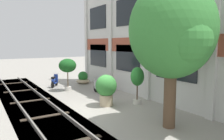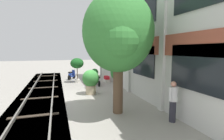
{
  "view_description": "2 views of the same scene",
  "coord_description": "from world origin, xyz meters",
  "px_view_note": "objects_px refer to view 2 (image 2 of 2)",
  "views": [
    {
      "loc": [
        9.29,
        -5.1,
        3.17
      ],
      "look_at": [
        -0.53,
        1.05,
        1.77
      ],
      "focal_mm": 35.0,
      "sensor_mm": 36.0,
      "label": 1
    },
    {
      "loc": [
        11.02,
        -1.63,
        2.89
      ],
      "look_at": [
        -0.29,
        1.97,
        1.52
      ],
      "focal_mm": 28.0,
      "sensor_mm": 36.0,
      "label": 2
    }
  ],
  "objects_px": {
    "potted_plant_square_trough": "(107,79)",
    "potted_plant_wide_bowl": "(95,74)",
    "potted_plant_glazed_jar": "(91,80)",
    "scooter_near_curb": "(71,75)",
    "potted_plant_low_pan": "(77,64)",
    "potted_plant_terracotta_small": "(116,74)",
    "scooter_second_parked": "(98,80)",
    "broadleaf_tree": "(118,34)",
    "resident_by_doorway": "(173,100)"
  },
  "relations": [
    {
      "from": "potted_plant_square_trough",
      "to": "potted_plant_wide_bowl",
      "type": "xyz_separation_m",
      "value": [
        -2.65,
        -0.53,
        0.13
      ]
    },
    {
      "from": "potted_plant_glazed_jar",
      "to": "scooter_near_curb",
      "type": "bearing_deg",
      "value": -173.08
    },
    {
      "from": "potted_plant_square_trough",
      "to": "potted_plant_low_pan",
      "type": "xyz_separation_m",
      "value": [
        -0.69,
        -2.53,
        1.38
      ]
    },
    {
      "from": "potted_plant_wide_bowl",
      "to": "potted_plant_terracotta_small",
      "type": "bearing_deg",
      "value": -0.67
    },
    {
      "from": "scooter_near_curb",
      "to": "scooter_second_parked",
      "type": "bearing_deg",
      "value": -119.29
    },
    {
      "from": "potted_plant_glazed_jar",
      "to": "scooter_second_parked",
      "type": "xyz_separation_m",
      "value": [
        -2.53,
        1.05,
        -0.48
      ]
    },
    {
      "from": "potted_plant_glazed_jar",
      "to": "potted_plant_square_trough",
      "type": "bearing_deg",
      "value": 150.17
    },
    {
      "from": "broadleaf_tree",
      "to": "potted_plant_terracotta_small",
      "type": "distance_m",
      "value": 4.01
    },
    {
      "from": "potted_plant_wide_bowl",
      "to": "scooter_near_curb",
      "type": "height_order",
      "value": "scooter_near_curb"
    },
    {
      "from": "broadleaf_tree",
      "to": "potted_plant_glazed_jar",
      "type": "relative_size",
      "value": 3.4
    },
    {
      "from": "scooter_second_parked",
      "to": "potted_plant_wide_bowl",
      "type": "bearing_deg",
      "value": -11.07
    },
    {
      "from": "potted_plant_square_trough",
      "to": "potted_plant_wide_bowl",
      "type": "relative_size",
      "value": 0.74
    },
    {
      "from": "potted_plant_terracotta_small",
      "to": "potted_plant_wide_bowl",
      "type": "xyz_separation_m",
      "value": [
        -7.0,
        0.08,
        -0.95
      ]
    },
    {
      "from": "broadleaf_tree",
      "to": "potted_plant_low_pan",
      "type": "relative_size",
      "value": 2.51
    },
    {
      "from": "potted_plant_wide_bowl",
      "to": "resident_by_doorway",
      "type": "xyz_separation_m",
      "value": [
        11.85,
        0.67,
        0.5
      ]
    },
    {
      "from": "potted_plant_wide_bowl",
      "to": "resident_by_doorway",
      "type": "distance_m",
      "value": 11.88
    },
    {
      "from": "potted_plant_glazed_jar",
      "to": "scooter_second_parked",
      "type": "relative_size",
      "value": 1.16
    },
    {
      "from": "scooter_second_parked",
      "to": "potted_plant_square_trough",
      "type": "bearing_deg",
      "value": -44.56
    },
    {
      "from": "broadleaf_tree",
      "to": "resident_by_doorway",
      "type": "distance_m",
      "value": 3.6
    },
    {
      "from": "potted_plant_terracotta_small",
      "to": "scooter_second_parked",
      "type": "xyz_separation_m",
      "value": [
        -3.12,
        -0.5,
        -0.91
      ]
    },
    {
      "from": "potted_plant_glazed_jar",
      "to": "scooter_near_curb",
      "type": "distance_m",
      "value": 6.3
    },
    {
      "from": "broadleaf_tree",
      "to": "potted_plant_low_pan",
      "type": "distance_m",
      "value": 8.52
    },
    {
      "from": "scooter_second_parked",
      "to": "resident_by_doorway",
      "type": "height_order",
      "value": "resident_by_doorway"
    },
    {
      "from": "broadleaf_tree",
      "to": "potted_plant_glazed_jar",
      "type": "height_order",
      "value": "broadleaf_tree"
    },
    {
      "from": "potted_plant_square_trough",
      "to": "potted_plant_wide_bowl",
      "type": "height_order",
      "value": "potted_plant_wide_bowl"
    },
    {
      "from": "broadleaf_tree",
      "to": "potted_plant_low_pan",
      "type": "xyz_separation_m",
      "value": [
        -8.25,
        -0.92,
        -1.92
      ]
    },
    {
      "from": "potted_plant_terracotta_small",
      "to": "potted_plant_square_trough",
      "type": "height_order",
      "value": "potted_plant_terracotta_small"
    },
    {
      "from": "potted_plant_glazed_jar",
      "to": "potted_plant_wide_bowl",
      "type": "height_order",
      "value": "potted_plant_glazed_jar"
    },
    {
      "from": "potted_plant_glazed_jar",
      "to": "potted_plant_low_pan",
      "type": "bearing_deg",
      "value": -175.27
    },
    {
      "from": "potted_plant_low_pan",
      "to": "potted_plant_glazed_jar",
      "type": "xyz_separation_m",
      "value": [
        4.46,
        0.37,
        -0.72
      ]
    },
    {
      "from": "potted_plant_square_trough",
      "to": "scooter_near_curb",
      "type": "height_order",
      "value": "scooter_near_curb"
    },
    {
      "from": "scooter_near_curb",
      "to": "potted_plant_glazed_jar",
      "type": "bearing_deg",
      "value": -138.31
    },
    {
      "from": "scooter_second_parked",
      "to": "potted_plant_low_pan",
      "type": "bearing_deg",
      "value": 33.67
    },
    {
      "from": "potted_plant_wide_bowl",
      "to": "potted_plant_low_pan",
      "type": "bearing_deg",
      "value": -45.64
    },
    {
      "from": "potted_plant_low_pan",
      "to": "scooter_near_curb",
      "type": "height_order",
      "value": "potted_plant_low_pan"
    },
    {
      "from": "scooter_near_curb",
      "to": "resident_by_doorway",
      "type": "relative_size",
      "value": 0.71
    },
    {
      "from": "broadleaf_tree",
      "to": "resident_by_doorway",
      "type": "bearing_deg",
      "value": 46.56
    },
    {
      "from": "potted_plant_glazed_jar",
      "to": "potted_plant_wide_bowl",
      "type": "bearing_deg",
      "value": 165.77
    },
    {
      "from": "potted_plant_wide_bowl",
      "to": "scooter_near_curb",
      "type": "distance_m",
      "value": 2.39
    },
    {
      "from": "broadleaf_tree",
      "to": "potted_plant_glazed_jar",
      "type": "distance_m",
      "value": 4.65
    },
    {
      "from": "broadleaf_tree",
      "to": "potted_plant_wide_bowl",
      "type": "height_order",
      "value": "broadleaf_tree"
    },
    {
      "from": "potted_plant_terracotta_small",
      "to": "scooter_second_parked",
      "type": "relative_size",
      "value": 1.42
    },
    {
      "from": "potted_plant_low_pan",
      "to": "potted_plant_glazed_jar",
      "type": "relative_size",
      "value": 1.35
    },
    {
      "from": "broadleaf_tree",
      "to": "potted_plant_square_trough",
      "type": "xyz_separation_m",
      "value": [
        -7.55,
        1.61,
        -3.31
      ]
    },
    {
      "from": "potted_plant_terracotta_small",
      "to": "resident_by_doorway",
      "type": "distance_m",
      "value": 4.93
    },
    {
      "from": "potted_plant_square_trough",
      "to": "potted_plant_glazed_jar",
      "type": "relative_size",
      "value": 0.49
    },
    {
      "from": "scooter_second_parked",
      "to": "potted_plant_terracotta_small",
      "type": "bearing_deg",
      "value": -173.56
    },
    {
      "from": "resident_by_doorway",
      "to": "potted_plant_low_pan",
      "type": "bearing_deg",
      "value": -9.39
    },
    {
      "from": "broadleaf_tree",
      "to": "potted_plant_wide_bowl",
      "type": "distance_m",
      "value": 10.73
    },
    {
      "from": "broadleaf_tree",
      "to": "scooter_second_parked",
      "type": "distance_m",
      "value": 7.07
    }
  ]
}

